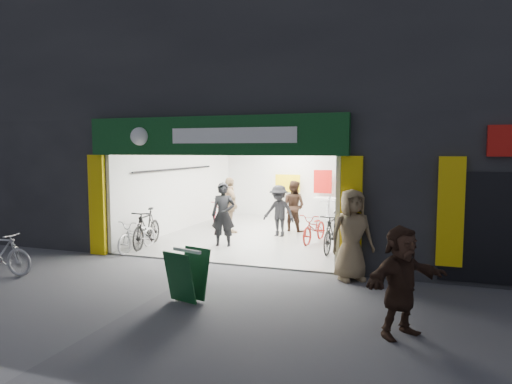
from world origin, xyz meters
The scene contains 17 objects.
ground centered at (0.00, 0.00, 0.00)m, with size 60.00×60.00×0.00m, color #56565B.
building centered at (0.91, 4.99, 4.31)m, with size 17.00×10.27×8.00m.
bike_left_front centered at (-2.50, 0.60, 0.43)m, with size 0.57×1.65×0.86m, color silver.
bike_left_midfront centered at (-2.50, 1.05, 0.55)m, with size 0.52×1.83×1.10m, color black.
bike_left_midback centered at (-1.99, 5.34, 0.45)m, with size 0.59×1.70×0.89m, color maroon.
bike_left_back centered at (-1.80, 4.98, 0.57)m, with size 0.54×1.90×1.14m, color silver.
bike_right_front centered at (2.50, 2.18, 0.54)m, with size 0.50×1.79×1.07m, color black.
bike_right_mid centered at (1.80, 3.21, 0.44)m, with size 0.58×1.67×0.88m, color maroon.
bike_right_back centered at (1.80, 5.52, 0.56)m, with size 0.53×1.86×1.12m, color #B8B7BD.
parked_bike centered at (-3.98, -2.42, 0.49)m, with size 0.46×1.62×0.97m, color #AEAEB3.
customer_a centered at (-0.50, 1.79, 0.91)m, with size 0.67×0.44×1.83m, color black.
customer_b centered at (0.76, 4.76, 0.86)m, with size 0.83×0.65×1.71m, color #322017.
customer_c centered at (0.57, 3.67, 0.82)m, with size 1.06×0.61×1.63m, color black.
customer_d centered at (-1.10, 3.72, 0.92)m, with size 1.08×0.45×1.84m, color #967857.
pedestrian_near centered at (3.30, -0.30, 0.96)m, with size 0.94×0.61×1.92m, color #8C7451.
pedestrian_far centered at (4.35, -3.00, 0.82)m, with size 1.52×0.49×1.64m, color #342117.
sandwich_board centered at (0.69, -2.67, 0.51)m, with size 0.74×0.75×0.93m.
Camera 1 is at (4.45, -9.82, 2.73)m, focal length 32.00 mm.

